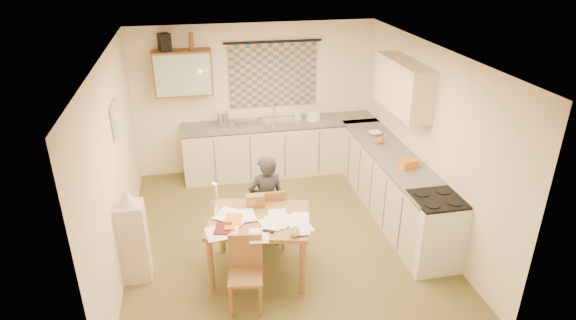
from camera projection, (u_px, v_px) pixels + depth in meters
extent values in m
cube|color=brown|center=(281.00, 236.00, 6.60)|extent=(4.00, 4.50, 0.02)
cube|color=white|center=(280.00, 52.00, 5.54)|extent=(4.00, 4.50, 0.02)
cube|color=#F6E3C3|center=(256.00, 99.00, 8.08)|extent=(4.00, 0.02, 2.50)
cube|color=#F6E3C3|center=(330.00, 258.00, 4.06)|extent=(4.00, 0.02, 2.50)
cube|color=#F6E3C3|center=(114.00, 166.00, 5.70)|extent=(0.02, 4.50, 2.50)
cube|color=#F6E3C3|center=(428.00, 140.00, 6.43)|extent=(0.02, 4.50, 2.50)
cube|color=#375372|center=(273.00, 75.00, 7.93)|extent=(1.45, 0.03, 1.05)
cylinder|color=black|center=(273.00, 42.00, 7.68)|extent=(1.60, 0.04, 0.04)
cube|color=brown|center=(183.00, 73.00, 7.48)|extent=(0.90, 0.34, 0.70)
cube|color=#99B2A5|center=(183.00, 76.00, 7.33)|extent=(0.84, 0.02, 0.64)
cube|color=beige|center=(403.00, 86.00, 6.63)|extent=(0.34, 1.30, 0.70)
cube|color=beige|center=(116.00, 118.00, 5.88)|extent=(0.04, 0.50, 0.40)
cube|color=white|center=(118.00, 118.00, 5.88)|extent=(0.01, 0.42, 0.32)
cube|color=beige|center=(282.00, 149.00, 8.21)|extent=(3.30, 0.60, 0.86)
cube|color=#595654|center=(282.00, 123.00, 8.02)|extent=(3.30, 0.62, 0.04)
cube|color=beige|center=(391.00, 185.00, 7.02)|extent=(0.60, 2.95, 0.86)
cube|color=#595654|center=(394.00, 155.00, 6.83)|extent=(0.62, 2.95, 0.04)
cube|color=white|center=(433.00, 232.00, 5.85)|extent=(0.60, 0.60, 0.89)
cube|color=black|center=(438.00, 199.00, 5.66)|extent=(0.57, 0.57, 0.03)
cube|color=silver|center=(281.00, 124.00, 8.02)|extent=(0.61, 0.53, 0.10)
cylinder|color=silver|center=(274.00, 111.00, 8.09)|extent=(0.03, 0.03, 0.28)
cube|color=silver|center=(247.00, 123.00, 7.89)|extent=(0.41, 0.37, 0.06)
cylinder|color=silver|center=(223.00, 119.00, 7.78)|extent=(0.23, 0.23, 0.24)
cylinder|color=white|center=(313.00, 115.00, 8.07)|extent=(0.29, 0.29, 0.16)
imported|color=white|center=(298.00, 115.00, 8.07)|extent=(0.13, 0.14, 0.17)
imported|color=white|center=(375.00, 133.00, 7.48)|extent=(0.22, 0.22, 0.05)
cube|color=#C36A1C|center=(408.00, 164.00, 6.38)|extent=(0.25, 0.20, 0.12)
sphere|color=#C36A1C|center=(380.00, 141.00, 7.14)|extent=(0.10, 0.10, 0.10)
cube|color=black|center=(164.00, 42.00, 7.23)|extent=(0.21, 0.24, 0.26)
cylinder|color=#195926|center=(169.00, 42.00, 7.25)|extent=(0.08, 0.08, 0.26)
cylinder|color=brown|center=(191.00, 41.00, 7.31)|extent=(0.08, 0.08, 0.26)
cube|color=brown|center=(259.00, 220.00, 5.59)|extent=(1.34, 1.13, 0.05)
cube|color=brown|center=(268.00, 216.00, 6.24)|extent=(0.41, 0.41, 0.04)
cube|color=brown|center=(270.00, 208.00, 5.98)|extent=(0.40, 0.05, 0.43)
cube|color=brown|center=(246.00, 276.00, 5.17)|extent=(0.42, 0.42, 0.04)
cube|color=brown|center=(245.00, 250.00, 5.23)|extent=(0.37, 0.09, 0.41)
imported|color=black|center=(267.00, 202.00, 6.14)|extent=(0.51, 0.38, 1.29)
cube|color=beige|center=(134.00, 242.00, 5.57)|extent=(0.32, 0.30, 1.00)
cone|color=beige|center=(126.00, 196.00, 5.32)|extent=(0.20, 0.20, 0.22)
cube|color=brown|center=(255.00, 201.00, 5.79)|extent=(0.23, 0.12, 0.16)
imported|color=white|center=(295.00, 232.00, 5.24)|extent=(0.21, 0.21, 0.09)
imported|color=maroon|center=(215.00, 228.00, 5.36)|extent=(0.29, 0.33, 0.02)
imported|color=#C36A1C|center=(225.00, 220.00, 5.52)|extent=(0.29, 0.33, 0.02)
cube|color=#C36A1C|center=(230.00, 229.00, 5.34)|extent=(0.13, 0.10, 0.04)
cube|color=black|center=(268.00, 231.00, 5.32)|extent=(0.14, 0.10, 0.02)
cylinder|color=silver|center=(214.00, 208.00, 5.61)|extent=(0.07, 0.07, 0.18)
cylinder|color=white|center=(216.00, 193.00, 5.54)|extent=(0.02, 0.02, 0.22)
sphere|color=#FFCC66|center=(213.00, 183.00, 5.48)|extent=(0.02, 0.02, 0.02)
cube|color=white|center=(259.00, 235.00, 5.25)|extent=(0.25, 0.32, 0.00)
cube|color=white|center=(278.00, 215.00, 5.63)|extent=(0.22, 0.30, 0.00)
cube|color=white|center=(216.00, 234.00, 5.28)|extent=(0.24, 0.32, 0.00)
cube|color=white|center=(228.00, 231.00, 5.32)|extent=(0.29, 0.35, 0.00)
cube|color=white|center=(301.00, 226.00, 5.42)|extent=(0.25, 0.32, 0.00)
cube|color=white|center=(271.00, 224.00, 5.45)|extent=(0.29, 0.35, 0.00)
cube|color=white|center=(272.00, 223.00, 5.46)|extent=(0.29, 0.35, 0.00)
cube|color=white|center=(284.00, 221.00, 5.51)|extent=(0.36, 0.36, 0.00)
cube|color=white|center=(300.00, 219.00, 5.54)|extent=(0.28, 0.34, 0.00)
cube|color=white|center=(233.00, 224.00, 5.44)|extent=(0.35, 0.36, 0.00)
cube|color=white|center=(225.00, 214.00, 5.63)|extent=(0.34, 0.36, 0.00)
cube|color=white|center=(246.00, 215.00, 5.60)|extent=(0.23, 0.31, 0.00)
cube|color=white|center=(299.00, 228.00, 5.35)|extent=(0.23, 0.31, 0.00)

